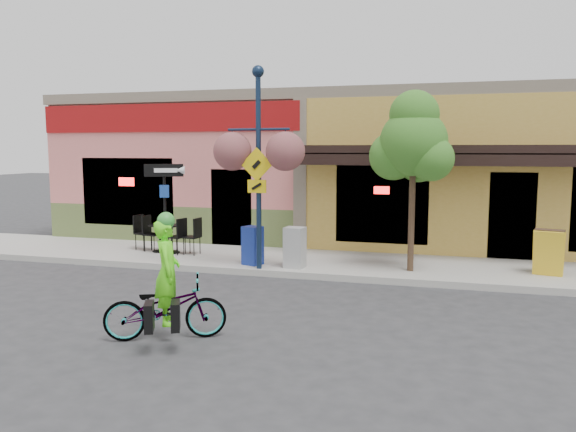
# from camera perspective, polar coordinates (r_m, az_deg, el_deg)

# --- Properties ---
(ground) EXTENTS (90.00, 90.00, 0.00)m
(ground) POSITION_cam_1_polar(r_m,az_deg,el_deg) (11.98, 1.76, -7.02)
(ground) COLOR #2D2D30
(ground) RESTS_ON ground
(sidewalk) EXTENTS (24.00, 3.00, 0.15)m
(sidewalk) POSITION_cam_1_polar(r_m,az_deg,el_deg) (13.87, 3.77, -4.80)
(sidewalk) COLOR #9E9B93
(sidewalk) RESTS_ON ground
(curb) EXTENTS (24.00, 0.12, 0.15)m
(curb) POSITION_cam_1_polar(r_m,az_deg,el_deg) (12.48, 2.38, -6.10)
(curb) COLOR #A8A59E
(curb) RESTS_ON ground
(building) EXTENTS (18.20, 8.20, 4.50)m
(building) POSITION_cam_1_polar(r_m,az_deg,el_deg) (19.01, 7.28, 4.92)
(building) COLOR #D66E6A
(building) RESTS_ON ground
(bicycle) EXTENTS (1.93, 1.34, 0.96)m
(bicycle) POSITION_cam_1_polar(r_m,az_deg,el_deg) (8.78, -12.36, -9.12)
(bicycle) COLOR maroon
(bicycle) RESTS_ON ground
(cyclist_rider) EXTENTS (0.59, 0.68, 1.58)m
(cyclist_rider) POSITION_cam_1_polar(r_m,az_deg,el_deg) (8.68, -12.12, -7.18)
(cyclist_rider) COLOR #60FF1A
(cyclist_rider) RESTS_ON ground
(lamp_post) EXTENTS (1.47, 0.62, 4.55)m
(lamp_post) POSITION_cam_1_polar(r_m,az_deg,el_deg) (12.61, -3.00, 4.82)
(lamp_post) COLOR #13233C
(lamp_post) RESTS_ON sidewalk
(one_way_sign) EXTENTS (0.91, 0.53, 2.37)m
(one_way_sign) POSITION_cam_1_polar(r_m,az_deg,el_deg) (13.63, -12.37, 0.21)
(one_way_sign) COLOR black
(one_way_sign) RESTS_ON sidewalk
(cafe_set_left) EXTENTS (1.74, 1.19, 0.95)m
(cafe_set_left) POSITION_cam_1_polar(r_m,az_deg,el_deg) (15.23, -12.89, -1.80)
(cafe_set_left) COLOR black
(cafe_set_left) RESTS_ON sidewalk
(cafe_set_right) EXTENTS (1.68, 0.97, 0.97)m
(cafe_set_right) POSITION_cam_1_polar(r_m,az_deg,el_deg) (15.02, -11.73, -1.86)
(cafe_set_right) COLOR black
(cafe_set_right) RESTS_ON sidewalk
(newspaper_box_blue) EXTENTS (0.51, 0.48, 0.91)m
(newspaper_box_blue) POSITION_cam_1_polar(r_m,az_deg,el_deg) (13.26, -3.62, -3.01)
(newspaper_box_blue) COLOR navy
(newspaper_box_blue) RESTS_ON sidewalk
(newspaper_box_grey) EXTENTS (0.48, 0.44, 0.93)m
(newspaper_box_grey) POSITION_cam_1_polar(r_m,az_deg,el_deg) (12.90, 0.70, -3.21)
(newspaper_box_grey) COLOR #A0A0A0
(newspaper_box_grey) RESTS_ON sidewalk
(street_tree) EXTENTS (1.65, 1.65, 4.04)m
(street_tree) POSITION_cam_1_polar(r_m,az_deg,el_deg) (12.67, 12.53, 3.52)
(street_tree) COLOR #3D7A26
(street_tree) RESTS_ON sidewalk
(sandwich_board) EXTENTS (0.69, 0.57, 1.00)m
(sandwich_board) POSITION_cam_1_polar(r_m,az_deg,el_deg) (13.20, 24.91, -3.48)
(sandwich_board) COLOR yellow
(sandwich_board) RESTS_ON sidewalk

